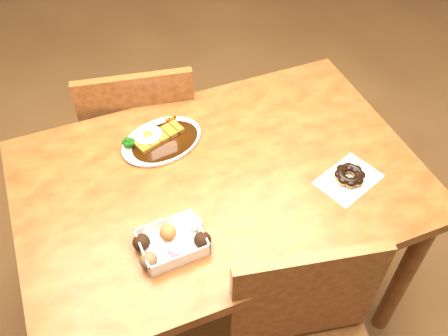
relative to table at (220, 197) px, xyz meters
name	(u,v)px	position (x,y,z in m)	size (l,w,h in m)	color
ground	(221,296)	(0.00, 0.00, -0.65)	(6.00, 6.00, 0.00)	brown
table	(220,197)	(0.00, 0.00, 0.00)	(1.20, 0.80, 0.75)	#522710
chair_far	(142,136)	(-0.12, 0.54, -0.17)	(0.49, 0.49, 0.87)	#522710
katsu_curry_plate	(160,140)	(-0.12, 0.21, 0.11)	(0.30, 0.25, 0.05)	white
donut_box	(172,242)	(-0.21, -0.18, 0.12)	(0.20, 0.14, 0.05)	white
pon_de_ring	(350,176)	(0.35, -0.15, 0.12)	(0.22, 0.19, 0.04)	silver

